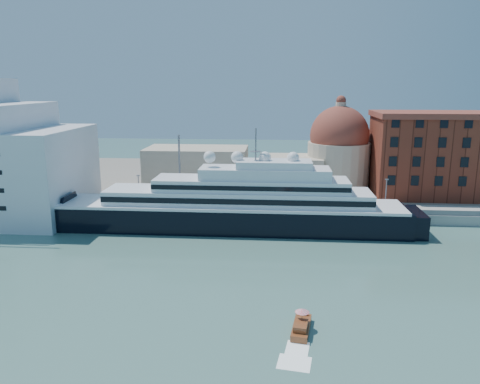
{
  "coord_description": "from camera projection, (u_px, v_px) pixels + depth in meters",
  "views": [
    {
      "loc": [
        3.88,
        -79.55,
        32.65
      ],
      "look_at": [
        -3.81,
        18.0,
        9.93
      ],
      "focal_mm": 35.0,
      "sensor_mm": 36.0,
      "label": 1
    }
  ],
  "objects": [
    {
      "name": "quay",
      "position": [
        260.0,
        211.0,
        117.67
      ],
      "size": [
        180.0,
        10.0,
        2.5
      ],
      "primitive_type": "cube",
      "color": "gray",
      "rests_on": "ground"
    },
    {
      "name": "ground",
      "position": [
        253.0,
        268.0,
        84.93
      ],
      "size": [
        400.0,
        400.0,
        0.0
      ],
      "primitive_type": "plane",
      "color": "#3B675F",
      "rests_on": "ground"
    },
    {
      "name": "church",
      "position": [
        285.0,
        159.0,
        138.02
      ],
      "size": [
        66.0,
        18.0,
        25.5
      ],
      "color": "beige",
      "rests_on": "land"
    },
    {
      "name": "service_barge",
      "position": [
        90.0,
        225.0,
        108.59
      ],
      "size": [
        10.97,
        5.81,
        2.35
      ],
      "rotation": [
        0.0,
        0.0,
        -0.23
      ],
      "color": "white",
      "rests_on": "ground"
    },
    {
      "name": "lamp_posts",
      "position": [
        209.0,
        179.0,
        115.01
      ],
      "size": [
        120.8,
        2.4,
        18.0
      ],
      "color": "slate",
      "rests_on": "quay"
    },
    {
      "name": "warehouse",
      "position": [
        452.0,
        154.0,
        128.33
      ],
      "size": [
        43.0,
        19.0,
        23.25
      ],
      "color": "maroon",
      "rests_on": "land"
    },
    {
      "name": "quay_fence",
      "position": [
        259.0,
        209.0,
        112.88
      ],
      "size": [
        180.0,
        0.1,
        1.2
      ],
      "primitive_type": "cube",
      "color": "slate",
      "rests_on": "quay"
    },
    {
      "name": "superyacht",
      "position": [
        217.0,
        209.0,
        106.92
      ],
      "size": [
        90.74,
        12.58,
        27.12
      ],
      "color": "black",
      "rests_on": "ground"
    },
    {
      "name": "land",
      "position": [
        264.0,
        180.0,
        157.54
      ],
      "size": [
        260.0,
        72.0,
        2.0
      ],
      "primitive_type": "cube",
      "color": "slate",
      "rests_on": "ground"
    },
    {
      "name": "water_taxi",
      "position": [
        301.0,
        327.0,
        62.91
      ],
      "size": [
        3.19,
        6.85,
        3.13
      ],
      "rotation": [
        0.0,
        0.0,
        -0.16
      ],
      "color": "brown",
      "rests_on": "ground"
    }
  ]
}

